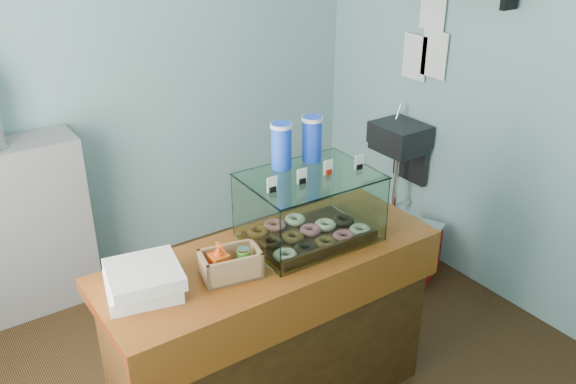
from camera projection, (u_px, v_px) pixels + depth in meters
ground at (248, 373)px, 3.36m from camera, size 3.50×3.50×0.00m
room_shell at (241, 67)px, 2.64m from camera, size 3.54×3.04×2.82m
counter at (272, 331)px, 2.97m from camera, size 1.60×0.60×0.90m
back_shelf at (2, 234)px, 3.64m from camera, size 1.00×0.32×1.10m
display_case at (306, 202)px, 2.86m from camera, size 0.61×0.46×0.55m
condiment_crate at (229, 264)px, 2.59m from camera, size 0.27×0.20×0.17m
pastry_boxes at (143, 280)px, 2.49m from camera, size 0.35×0.35×0.12m
red_cooler at (412, 253)px, 4.16m from camera, size 0.49×0.44×0.36m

